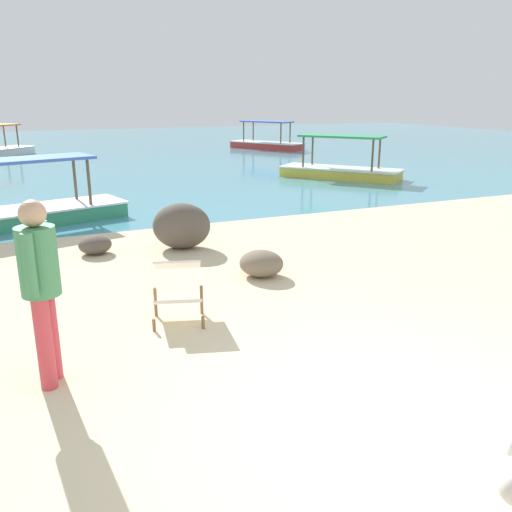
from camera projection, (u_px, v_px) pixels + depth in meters
sand_beach at (397, 428)px, 4.08m from camera, size 18.00×14.00×0.04m
water_surface at (82, 154)px, 23.44m from camera, size 60.00×36.00×0.03m
deck_chair_near at (178, 285)px, 5.98m from camera, size 0.73×0.88×0.68m
person_standing at (40, 280)px, 4.43m from camera, size 0.32×0.49×1.62m
shore_rock_large at (95, 245)px, 8.47m from camera, size 0.53×0.49×0.30m
shore_rock_medium at (182, 226)px, 8.72m from camera, size 1.13×1.00×0.75m
shore_rock_small at (261, 263)px, 7.41m from camera, size 0.82×0.82×0.37m
boat_green at (30, 210)px, 10.52m from camera, size 3.85×2.08×1.29m
boat_yellow at (340, 169)px, 16.43m from camera, size 3.23×3.57×1.29m
boat_red at (266, 143)px, 25.56m from camera, size 2.84×3.76×1.29m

